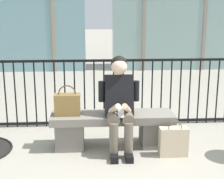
{
  "coord_description": "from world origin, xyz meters",
  "views": [
    {
      "loc": [
        -0.28,
        -4.06,
        1.74
      ],
      "look_at": [
        0.0,
        0.1,
        0.75
      ],
      "focal_mm": 52.33,
      "sensor_mm": 36.0,
      "label": 1
    }
  ],
  "objects_px": {
    "stone_bench": "(113,127)",
    "handbag_on_bench": "(67,104)",
    "seated_person_with_phone": "(119,101)",
    "shopping_bag": "(173,141)"
  },
  "relations": [
    {
      "from": "stone_bench",
      "to": "shopping_bag",
      "type": "bearing_deg",
      "value": -25.55
    },
    {
      "from": "seated_person_with_phone",
      "to": "handbag_on_bench",
      "type": "bearing_deg",
      "value": 169.79
    },
    {
      "from": "stone_bench",
      "to": "seated_person_with_phone",
      "type": "xyz_separation_m",
      "value": [
        0.08,
        -0.13,
        0.38
      ]
    },
    {
      "from": "stone_bench",
      "to": "seated_person_with_phone",
      "type": "height_order",
      "value": "seated_person_with_phone"
    },
    {
      "from": "stone_bench",
      "to": "handbag_on_bench",
      "type": "bearing_deg",
      "value": -179.01
    },
    {
      "from": "stone_bench",
      "to": "shopping_bag",
      "type": "distance_m",
      "value": 0.81
    },
    {
      "from": "stone_bench",
      "to": "handbag_on_bench",
      "type": "xyz_separation_m",
      "value": [
        -0.58,
        -0.01,
        0.32
      ]
    },
    {
      "from": "handbag_on_bench",
      "to": "shopping_bag",
      "type": "relative_size",
      "value": 0.84
    },
    {
      "from": "seated_person_with_phone",
      "to": "stone_bench",
      "type": "bearing_deg",
      "value": 121.48
    },
    {
      "from": "stone_bench",
      "to": "shopping_bag",
      "type": "height_order",
      "value": "shopping_bag"
    }
  ]
}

